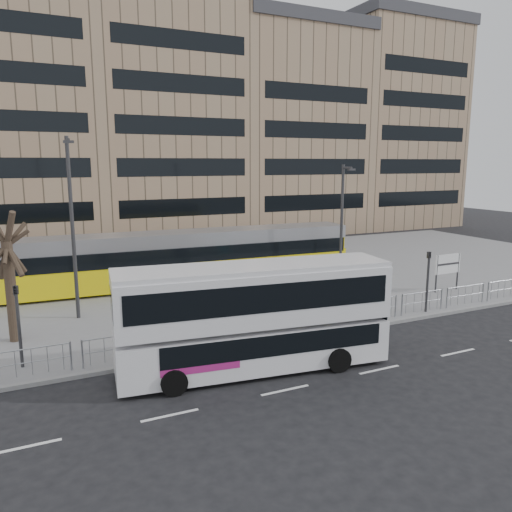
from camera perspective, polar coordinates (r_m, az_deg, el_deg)
name	(u,v)px	position (r m, az deg, el deg)	size (l,w,h in m)	color
ground	(281,343)	(21.65, 2.91, -9.94)	(120.00, 120.00, 0.00)	black
plaza	(193,282)	(32.24, -7.24, -2.96)	(64.00, 24.00, 0.15)	slate
kerb	(281,341)	(21.66, 2.85, -9.71)	(64.00, 0.25, 0.17)	gray
building_row	(135,109)	(53.56, -13.70, 16.02)	(70.40, 18.40, 31.20)	maroon
pedestrian_barrier	(315,312)	(22.70, 6.81, -6.40)	(32.07, 0.07, 1.10)	#979A9F
road_markings	(357,374)	(19.03, 11.51, -13.11)	(62.00, 0.12, 0.01)	white
double_decker_bus	(254,314)	(18.32, -0.18, -6.66)	(10.18, 3.50, 3.99)	silver
tram	(132,262)	(30.47, -14.03, -0.65)	(28.19, 3.95, 3.31)	yellow
station_sign	(448,266)	(31.31, 21.06, -1.03)	(1.90, 0.13, 2.19)	#2D2D30
ad_panel	(353,307)	(23.96, 10.99, -5.70)	(0.69, 0.36, 1.37)	#2D2D30
pedestrian	(250,297)	(24.57, -0.68, -4.75)	(0.68, 0.45, 1.87)	black
traffic_light_west	(18,316)	(20.19, -25.55, -6.18)	(0.22, 0.24, 3.10)	#2D2D30
traffic_light_east	(428,274)	(26.43, 19.06, -1.93)	(0.17, 0.20, 3.10)	#2D2D30
lamp_post_west	(72,222)	(25.03, -20.26, 3.68)	(0.45, 1.04, 8.66)	#2D2D30
lamp_post_east	(342,218)	(31.69, 9.83, 4.28)	(0.45, 1.04, 7.34)	#2D2D30
bare_tree	(3,208)	(22.70, -26.92, 4.94)	(4.67, 4.67, 7.78)	#31231B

